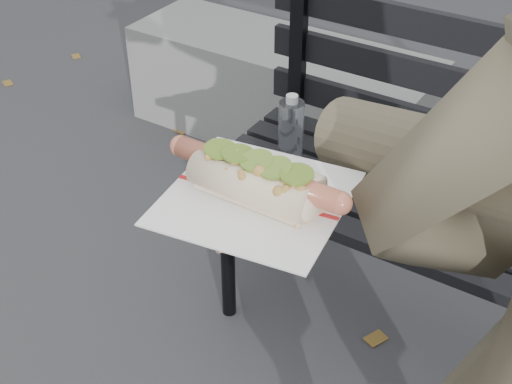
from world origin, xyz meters
TOP-DOWN VIEW (x-y plane):
  - concrete_block at (-0.98, 1.61)m, footprint 1.20×0.40m
  - held_hotdog at (0.12, 0.07)m, footprint 0.62×0.32m

SIDE VIEW (x-z plane):
  - concrete_block at x=-0.98m, z-range 0.00..0.40m
  - held_hotdog at x=0.12m, z-range 1.00..1.19m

